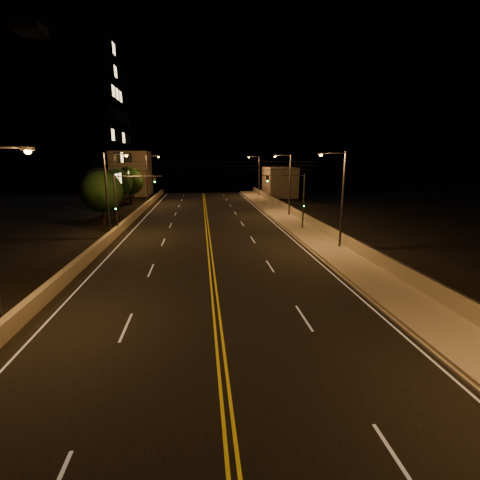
{
  "coord_description": "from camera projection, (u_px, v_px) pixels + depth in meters",
  "views": [
    {
      "loc": [
        -0.68,
        -5.69,
        8.08
      ],
      "look_at": [
        2.0,
        18.0,
        2.5
      ],
      "focal_mm": 26.0,
      "sensor_mm": 36.0,
      "label": 1
    }
  ],
  "objects": [
    {
      "name": "road",
      "position": [
        211.0,
        266.0,
        26.77
      ],
      "size": [
        18.0,
        120.0,
        0.02
      ],
      "primitive_type": "cube",
      "color": "black",
      "rests_on": "ground"
    },
    {
      "name": "sidewalk",
      "position": [
        346.0,
        260.0,
        27.91
      ],
      "size": [
        3.6,
        120.0,
        0.3
      ],
      "primitive_type": "cube",
      "color": "#9F9A85",
      "rests_on": "ground"
    },
    {
      "name": "curb",
      "position": [
        323.0,
        262.0,
        27.73
      ],
      "size": [
        0.14,
        120.0,
        0.15
      ],
      "primitive_type": "cube",
      "color": "#9F9A85",
      "rests_on": "ground"
    },
    {
      "name": "parapet_wall",
      "position": [
        366.0,
        252.0,
        27.95
      ],
      "size": [
        0.3,
        120.0,
        1.0
      ],
      "primitive_type": "cube",
      "color": "#A39F88",
      "rests_on": "sidewalk"
    },
    {
      "name": "jersey_barrier",
      "position": [
        78.0,
        265.0,
        25.59
      ],
      "size": [
        0.45,
        120.0,
        0.94
      ],
      "primitive_type": "cube",
      "color": "#A39F88",
      "rests_on": "ground"
    },
    {
      "name": "distant_building_right",
      "position": [
        279.0,
        182.0,
        75.82
      ],
      "size": [
        6.0,
        10.0,
        6.31
      ],
      "primitive_type": "cube",
      "color": "gray",
      "rests_on": "ground"
    },
    {
      "name": "distant_building_left",
      "position": [
        132.0,
        174.0,
        78.08
      ],
      "size": [
        8.0,
        8.0,
        9.72
      ],
      "primitive_type": "cube",
      "color": "gray",
      "rests_on": "ground"
    },
    {
      "name": "parapet_rail",
      "position": [
        367.0,
        245.0,
        27.83
      ],
      "size": [
        0.06,
        120.0,
        0.06
      ],
      "primitive_type": "cylinder",
      "rotation": [
        1.57,
        0.0,
        0.0
      ],
      "color": "black",
      "rests_on": "parapet_wall"
    },
    {
      "name": "lane_markings",
      "position": [
        211.0,
        266.0,
        26.69
      ],
      "size": [
        17.32,
        116.0,
        0.0
      ],
      "color": "silver",
      "rests_on": "road"
    },
    {
      "name": "streetlight_1",
      "position": [
        340.0,
        194.0,
        30.56
      ],
      "size": [
        2.55,
        0.28,
        8.72
      ],
      "color": "#2D2D33",
      "rests_on": "ground"
    },
    {
      "name": "streetlight_2",
      "position": [
        288.0,
        181.0,
        48.53
      ],
      "size": [
        2.55,
        0.28,
        8.72
      ],
      "color": "#2D2D33",
      "rests_on": "ground"
    },
    {
      "name": "streetlight_3",
      "position": [
        258.0,
        173.0,
        73.78
      ],
      "size": [
        2.55,
        0.28,
        8.72
      ],
      "color": "#2D2D33",
      "rests_on": "ground"
    },
    {
      "name": "streetlight_5",
      "position": [
        109.0,
        189.0,
        35.33
      ],
      "size": [
        2.55,
        0.28,
        8.72
      ],
      "color": "#2D2D33",
      "rests_on": "ground"
    },
    {
      "name": "streetlight_6",
      "position": [
        148.0,
        176.0,
        62.25
      ],
      "size": [
        2.55,
        0.28,
        8.72
      ],
      "color": "#2D2D33",
      "rests_on": "ground"
    },
    {
      "name": "traffic_signal_right",
      "position": [
        295.0,
        195.0,
        39.43
      ],
      "size": [
        5.11,
        0.31,
        6.47
      ],
      "color": "#2D2D33",
      "rests_on": "ground"
    },
    {
      "name": "traffic_signal_left",
      "position": [
        125.0,
        197.0,
        37.36
      ],
      "size": [
        5.11,
        0.31,
        6.47
      ],
      "color": "#2D2D33",
      "rests_on": "ground"
    },
    {
      "name": "overhead_wires",
      "position": [
        207.0,
        166.0,
        34.27
      ],
      "size": [
        22.0,
        0.03,
        0.83
      ],
      "color": "black"
    },
    {
      "name": "building_tower",
      "position": [
        42.0,
        126.0,
        53.96
      ],
      "size": [
        24.0,
        15.0,
        27.23
      ],
      "color": "gray",
      "rests_on": "ground"
    },
    {
      "name": "tree_0",
      "position": [
        101.0,
        192.0,
        41.72
      ],
      "size": [
        4.97,
        4.97,
        6.74
      ],
      "color": "black",
      "rests_on": "ground"
    },
    {
      "name": "tree_1",
      "position": [
        101.0,
        186.0,
        49.12
      ],
      "size": [
        5.07,
        5.07,
        6.87
      ],
      "color": "black",
      "rests_on": "ground"
    },
    {
      "name": "tree_2",
      "position": [
        117.0,
        183.0,
        57.82
      ],
      "size": [
        4.82,
        4.82,
        6.53
      ],
      "color": "black",
      "rests_on": "ground"
    },
    {
      "name": "tree_3",
      "position": [
        129.0,
        181.0,
        62.23
      ],
      "size": [
        4.98,
        4.98,
        6.75
      ],
      "color": "black",
      "rests_on": "ground"
    }
  ]
}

